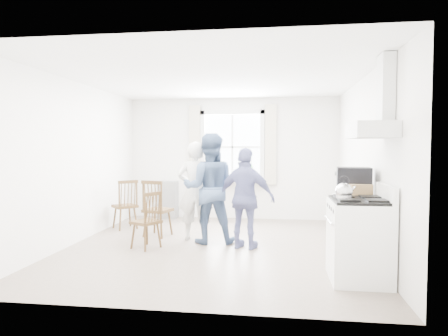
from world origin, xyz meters
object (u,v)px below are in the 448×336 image
at_px(gas_stove, 359,239).
at_px(stereo_stack, 354,182).
at_px(windsor_chair_a, 127,199).
at_px(windsor_chair_c, 150,214).
at_px(windsor_chair_b, 154,202).
at_px(person_left, 195,191).
at_px(person_right, 246,198).
at_px(person_mid, 209,188).
at_px(low_cabinet, 354,230).

xyz_separation_m(gas_stove, stereo_stack, (0.05, 0.66, 0.61)).
bearing_deg(windsor_chair_a, windsor_chair_c, -56.46).
bearing_deg(gas_stove, windsor_chair_c, 159.76).
distance_m(windsor_chair_a, windsor_chair_c, 1.61).
relative_size(windsor_chair_b, person_left, 0.60).
height_order(windsor_chair_b, person_right, person_right).
xyz_separation_m(windsor_chair_a, person_right, (2.32, -1.11, 0.20)).
height_order(windsor_chair_a, windsor_chair_b, windsor_chair_b).
distance_m(stereo_stack, person_mid, 2.28).
distance_m(stereo_stack, windsor_chair_c, 2.98).
bearing_deg(stereo_stack, low_cabinet, 61.60).
xyz_separation_m(stereo_stack, windsor_chair_c, (-2.90, 0.39, -0.55)).
bearing_deg(windsor_chair_a, person_right, -25.53).
height_order(person_left, person_mid, person_mid).
bearing_deg(windsor_chair_a, low_cabinet, -23.95).
height_order(windsor_chair_c, person_left, person_left).
relative_size(gas_stove, person_right, 0.73).
xyz_separation_m(low_cabinet, windsor_chair_b, (-3.10, 1.13, 0.15)).
height_order(windsor_chair_b, person_mid, person_mid).
xyz_separation_m(gas_stove, windsor_chair_c, (-2.85, 1.05, 0.05)).
bearing_deg(low_cabinet, windsor_chair_a, 156.05).
xyz_separation_m(windsor_chair_b, windsor_chair_c, (0.18, -0.78, -0.07)).
bearing_deg(windsor_chair_b, low_cabinet, -20.05).
bearing_deg(windsor_chair_b, person_mid, -14.23).
bearing_deg(low_cabinet, person_mid, 157.31).
xyz_separation_m(windsor_chair_a, windsor_chair_b, (0.71, -0.56, 0.03)).
distance_m(gas_stove, person_left, 2.89).
xyz_separation_m(windsor_chair_b, person_right, (1.62, -0.55, 0.17)).
relative_size(low_cabinet, windsor_chair_a, 0.96).
bearing_deg(windsor_chair_b, windsor_chair_a, 141.67).
bearing_deg(stereo_stack, person_mid, 156.21).
relative_size(windsor_chair_b, person_mid, 0.56).
distance_m(stereo_stack, windsor_chair_b, 3.33).
relative_size(windsor_chair_a, person_left, 0.57).
height_order(gas_stove, low_cabinet, gas_stove).
height_order(windsor_chair_b, windsor_chair_c, windsor_chair_b).
bearing_deg(person_left, gas_stove, 141.89).
relative_size(low_cabinet, person_left, 0.55).
height_order(windsor_chair_a, windsor_chair_c, windsor_chair_a).
bearing_deg(low_cabinet, gas_stove, -95.68).
relative_size(gas_stove, windsor_chair_c, 1.27).
relative_size(low_cabinet, stereo_stack, 1.93).
distance_m(gas_stove, windsor_chair_c, 3.04).
bearing_deg(person_right, windsor_chair_c, 25.06).
distance_m(low_cabinet, windsor_chair_c, 2.94).
distance_m(windsor_chair_a, windsor_chair_b, 0.90).
xyz_separation_m(stereo_stack, person_right, (-1.47, 0.62, -0.32)).
xyz_separation_m(gas_stove, person_mid, (-2.03, 1.58, 0.40)).
bearing_deg(low_cabinet, windsor_chair_c, 173.13).
xyz_separation_m(windsor_chair_c, person_left, (0.56, 0.68, 0.28)).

